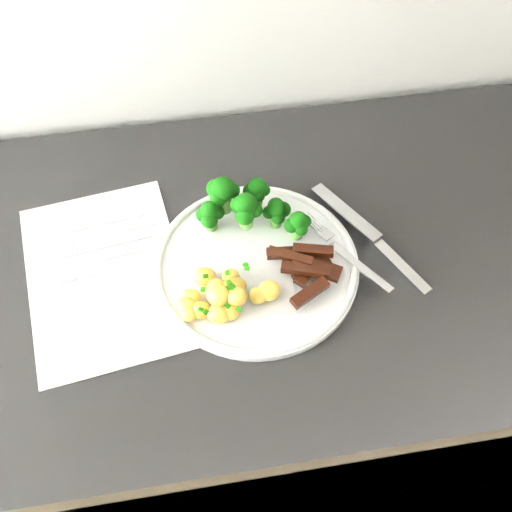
{
  "coord_description": "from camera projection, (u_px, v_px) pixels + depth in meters",
  "views": [
    {
      "loc": [
        -0.05,
        1.18,
        1.63
      ],
      "look_at": [
        0.03,
        1.66,
        0.93
      ],
      "focal_mm": 42.69,
      "sensor_mm": 36.0,
      "label": 1
    }
  ],
  "objects": [
    {
      "name": "knife",
      "position": [
        383.0,
        250.0,
        0.88
      ],
      "size": [
        0.13,
        0.22,
        0.03
      ],
      "color": "silver",
      "rests_on": "plate"
    },
    {
      "name": "potatoes",
      "position": [
        222.0,
        296.0,
        0.82
      ],
      "size": [
        0.14,
        0.09,
        0.04
      ],
      "color": "#FFD153",
      "rests_on": "plate"
    },
    {
      "name": "counter",
      "position": [
        310.0,
        376.0,
        1.26
      ],
      "size": [
        2.41,
        0.6,
        0.9
      ],
      "color": "black",
      "rests_on": "ground"
    },
    {
      "name": "broccoli",
      "position": [
        247.0,
        206.0,
        0.87
      ],
      "size": [
        0.16,
        0.1,
        0.07
      ],
      "color": "#3C6D23",
      "rests_on": "plate"
    },
    {
      "name": "beef_strips",
      "position": [
        308.0,
        266.0,
        0.85
      ],
      "size": [
        0.1,
        0.11,
        0.03
      ],
      "color": "black",
      "rests_on": "plate"
    },
    {
      "name": "fork",
      "position": [
        348.0,
        255.0,
        0.86
      ],
      "size": [
        0.1,
        0.16,
        0.02
      ],
      "color": "silver",
      "rests_on": "plate"
    },
    {
      "name": "plate",
      "position": [
        256.0,
        265.0,
        0.87
      ],
      "size": [
        0.29,
        0.29,
        0.02
      ],
      "color": "white",
      "rests_on": "counter"
    },
    {
      "name": "recipe_paper",
      "position": [
        105.0,
        274.0,
        0.87
      ],
      "size": [
        0.25,
        0.33,
        0.0
      ],
      "color": "white",
      "rests_on": "counter"
    }
  ]
}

